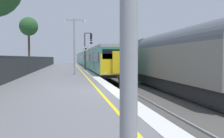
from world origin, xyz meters
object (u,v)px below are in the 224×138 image
object	(u,v)px
platform_lamp_mid	(74,41)
commuter_train_at_platform	(88,59)
freight_train_adjacent_track	(147,59)
speed_limit_sign	(86,55)
signal_gantry	(87,46)
background_tree_centre	(29,27)

from	to	relation	value
platform_lamp_mid	commuter_train_at_platform	bearing A→B (deg)	83.47
freight_train_adjacent_track	speed_limit_sign	size ratio (longest dim) A/B	10.27
signal_gantry	background_tree_centre	world-z (taller)	background_tree_centre
freight_train_adjacent_track	signal_gantry	bearing A→B (deg)	121.21
speed_limit_sign	commuter_train_at_platform	bearing A→B (deg)	85.14
commuter_train_at_platform	speed_limit_sign	bearing A→B (deg)	-94.86
platform_lamp_mid	background_tree_centre	world-z (taller)	background_tree_centre
commuter_train_at_platform	speed_limit_sign	world-z (taller)	speed_limit_sign
commuter_train_at_platform	freight_train_adjacent_track	world-z (taller)	freight_train_adjacent_track
signal_gantry	speed_limit_sign	bearing A→B (deg)	-96.15
commuter_train_at_platform	background_tree_centre	world-z (taller)	background_tree_centre
signal_gantry	background_tree_centre	distance (m)	14.36
signal_gantry	platform_lamp_mid	bearing A→B (deg)	-99.70
freight_train_adjacent_track	background_tree_centre	xyz separation A→B (m)	(-14.54, 19.57, 5.18)
platform_lamp_mid	signal_gantry	bearing A→B (deg)	80.30
signal_gantry	commuter_train_at_platform	bearing A→B (deg)	85.39
commuter_train_at_platform	speed_limit_sign	xyz separation A→B (m)	(-1.85, -21.72, 0.58)
background_tree_centre	signal_gantry	bearing A→B (deg)	-49.28
signal_gantry	platform_lamp_mid	xyz separation A→B (m)	(-1.87, -10.92, -0.06)
signal_gantry	speed_limit_sign	world-z (taller)	signal_gantry
signal_gantry	background_tree_centre	bearing A→B (deg)	130.72
commuter_train_at_platform	background_tree_centre	distance (m)	14.10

